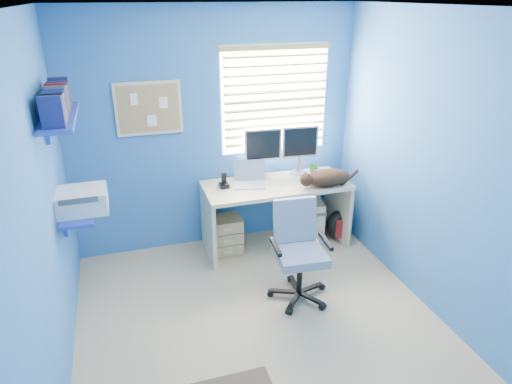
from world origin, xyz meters
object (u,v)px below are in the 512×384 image
object	(u,v)px
laptop	(249,175)
tower_pc	(312,217)
cat	(328,178)
office_chair	(298,263)
desk	(276,215)

from	to	relation	value
laptop	tower_pc	size ratio (longest dim) A/B	0.73
laptop	cat	distance (m)	0.81
laptop	tower_pc	distance (m)	0.99
tower_pc	office_chair	xyz separation A→B (m)	(-0.59, -1.03, 0.11)
cat	tower_pc	world-z (taller)	cat
desk	cat	bearing A→B (deg)	-21.84
laptop	cat	world-z (taller)	laptop
tower_pc	office_chair	bearing A→B (deg)	-109.43
laptop	cat	bearing A→B (deg)	-1.14
tower_pc	cat	bearing A→B (deg)	-77.38
desk	cat	size ratio (longest dim) A/B	3.18
desk	tower_pc	distance (m)	0.52
laptop	cat	xyz separation A→B (m)	(0.78, -0.24, -0.02)
tower_pc	laptop	bearing A→B (deg)	-164.03
desk	cat	world-z (taller)	cat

